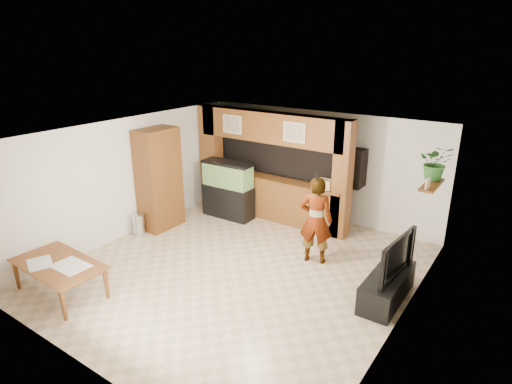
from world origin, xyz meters
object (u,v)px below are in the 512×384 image
Objects in this scene: television at (391,255)px; person at (316,220)px; pantry_cabinet at (159,179)px; dining_table at (59,279)px; aquarium at (228,190)px.

person is (-1.62, 0.52, 0.04)m from television.
person is (3.73, 0.50, -0.29)m from pantry_cabinet.
pantry_cabinet is 1.88× the size of television.
dining_table is (0.70, -3.04, -0.86)m from pantry_cabinet.
pantry_cabinet reaches higher than dining_table.
pantry_cabinet is 3.24m from dining_table.
pantry_cabinet is 1.70m from aquarium.
pantry_cabinet is 1.33× the size of person.
pantry_cabinet is at bearing 95.40° from television.
person reaches higher than aquarium.
pantry_cabinet is 1.39× the size of dining_table.
aquarium is 4.42m from dining_table.
person is at bearing -18.09° from aquarium.
television is at bearing -18.49° from aquarium.
television is (5.35, -0.02, -0.33)m from pantry_cabinet.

